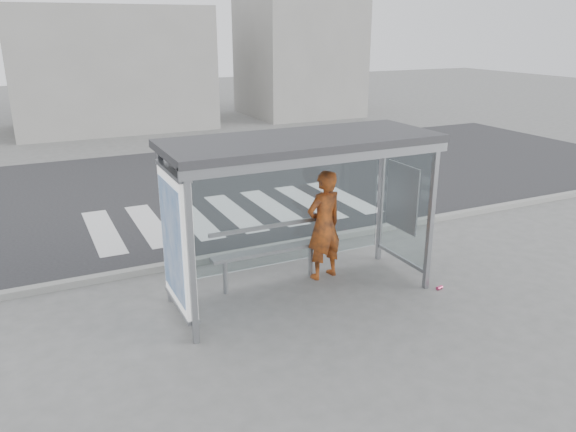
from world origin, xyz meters
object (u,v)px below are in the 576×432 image
at_px(bus_shelter, 278,180).
at_px(person, 324,225).
at_px(bench, 269,251).
at_px(soda_can, 439,288).

xyz_separation_m(bus_shelter, person, (1.03, 0.39, -1.02)).
xyz_separation_m(person, bench, (-0.98, 0.14, -0.35)).
relative_size(person, soda_can, 16.70).
relative_size(bench, soda_can, 17.61).
bearing_deg(soda_can, bus_shelter, 160.25).
bearing_deg(bus_shelter, person, 20.46).
bearing_deg(bench, soda_can, -29.94).
relative_size(bus_shelter, soda_can, 36.79).
bearing_deg(soda_can, bench, 150.06).
distance_m(bench, soda_can, 2.93).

